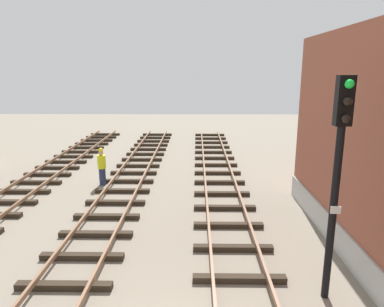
% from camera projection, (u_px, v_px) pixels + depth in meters
% --- Properties ---
extents(signal_mast, '(0.36, 0.40, 5.41)m').
position_uv_depth(signal_mast, '(338.00, 166.00, 7.89)').
color(signal_mast, black).
rests_on(signal_mast, ground).
extents(track_worker_foreground, '(0.40, 0.40, 1.87)m').
position_uv_depth(track_worker_foreground, '(102.00, 167.00, 16.98)').
color(track_worker_foreground, '#262D4C').
rests_on(track_worker_foreground, ground).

